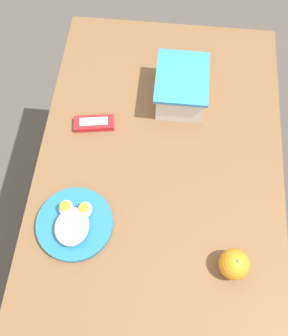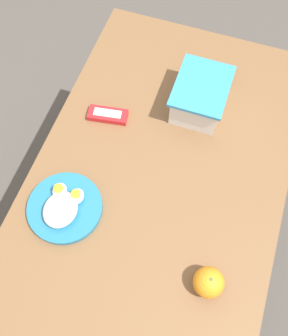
{
  "view_description": "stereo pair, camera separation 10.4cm",
  "coord_description": "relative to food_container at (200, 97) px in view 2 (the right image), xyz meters",
  "views": [
    {
      "loc": [
        0.45,
        0.01,
        1.68
      ],
      "look_at": [
        -0.01,
        -0.04,
        0.75
      ],
      "focal_mm": 42.0,
      "sensor_mm": 36.0,
      "label": 1
    },
    {
      "loc": [
        0.42,
        0.11,
        1.68
      ],
      "look_at": [
        -0.01,
        -0.04,
        0.75
      ],
      "focal_mm": 42.0,
      "sensor_mm": 36.0,
      "label": 2
    }
  ],
  "objects": [
    {
      "name": "ground_plane",
      "position": [
        0.27,
        -0.04,
        -0.76
      ],
      "size": [
        10.0,
        10.0,
        0.0
      ],
      "primitive_type": "plane",
      "color": "#4C4742"
    },
    {
      "name": "table",
      "position": [
        0.27,
        -0.04,
        -0.15
      ],
      "size": [
        1.14,
        0.68,
        0.72
      ],
      "color": "brown",
      "rests_on": "ground_plane"
    },
    {
      "name": "food_container",
      "position": [
        0.0,
        0.0,
        0.0
      ],
      "size": [
        0.19,
        0.15,
        0.1
      ],
      "color": "white",
      "rests_on": "table"
    },
    {
      "name": "orange_fruit",
      "position": [
        0.49,
        0.16,
        -0.01
      ],
      "size": [
        0.07,
        0.07,
        0.07
      ],
      "color": "orange",
      "rests_on": "table"
    },
    {
      "name": "rice_plate",
      "position": [
        0.43,
        -0.24,
        -0.02
      ],
      "size": [
        0.19,
        0.19,
        0.06
      ],
      "color": "teal",
      "rests_on": "table"
    },
    {
      "name": "candy_bar",
      "position": [
        0.12,
        -0.24,
        -0.03
      ],
      "size": [
        0.06,
        0.12,
        0.02
      ],
      "color": "red",
      "rests_on": "table"
    }
  ]
}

